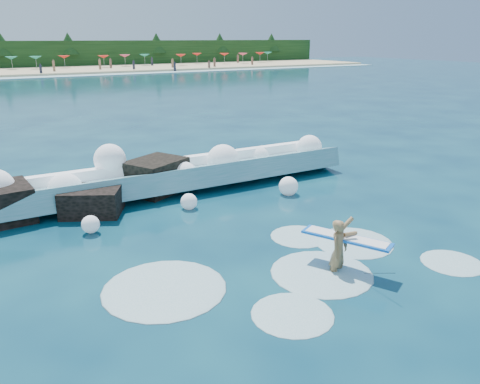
# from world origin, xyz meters

# --- Properties ---
(ground) EXTENTS (200.00, 200.00, 0.00)m
(ground) POSITION_xyz_m (0.00, 0.00, 0.00)
(ground) COLOR #082B41
(ground) RESTS_ON ground
(wet_band) EXTENTS (140.00, 5.00, 0.08)m
(wet_band) POSITION_xyz_m (0.00, 67.00, 0.04)
(wet_band) COLOR silver
(wet_band) RESTS_ON ground
(breaking_wave) EXTENTS (16.08, 2.59, 1.39)m
(breaking_wave) POSITION_xyz_m (0.47, 6.80, 0.48)
(breaking_wave) COLOR teal
(breaking_wave) RESTS_ON ground
(rock_cluster) EXTENTS (8.33, 3.49, 1.45)m
(rock_cluster) POSITION_xyz_m (-2.47, 6.40, 0.46)
(rock_cluster) COLOR black
(rock_cluster) RESTS_ON ground
(surfer_with_board) EXTENTS (1.50, 2.83, 1.65)m
(surfer_with_board) POSITION_xyz_m (2.32, -1.58, 0.61)
(surfer_with_board) COLOR #997247
(surfer_with_board) RESTS_ON ground
(wave_spray) EXTENTS (15.06, 4.36, 1.95)m
(wave_spray) POSITION_xyz_m (0.01, 6.52, 0.88)
(wave_spray) COLOR white
(wave_spray) RESTS_ON ground
(surf_foam) EXTENTS (9.28, 5.03, 0.15)m
(surf_foam) POSITION_xyz_m (0.92, -0.87, 0.00)
(surf_foam) COLOR silver
(surf_foam) RESTS_ON ground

